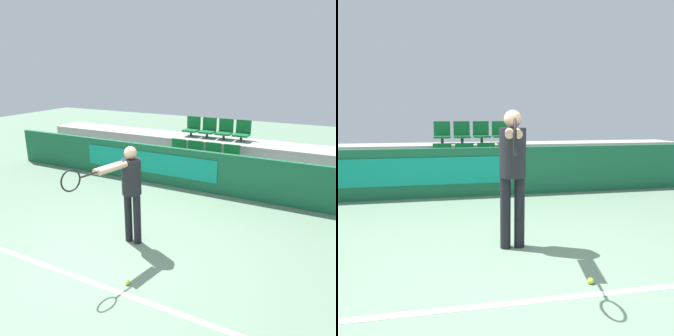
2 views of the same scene
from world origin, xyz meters
TOP-DOWN VIEW (x-y plane):
  - ground_plane at (0.00, 0.00)m, footprint 30.00×30.00m
  - court_baseline at (0.00, -0.45)m, footprint 5.68×0.08m
  - barrier_wall at (-0.03, 3.61)m, footprint 11.43×0.14m
  - bleacher_tier_front at (0.00, 4.21)m, footprint 11.03×1.04m
  - bleacher_tier_middle at (0.00, 5.26)m, footprint 11.03×1.04m
  - stadium_chair_0 at (-0.75, 4.34)m, footprint 0.42×0.43m
  - stadium_chair_1 at (-0.25, 4.34)m, footprint 0.42×0.43m
  - stadium_chair_2 at (0.25, 4.34)m, footprint 0.42×0.43m
  - stadium_chair_3 at (0.75, 4.34)m, footprint 0.42×0.43m
  - stadium_chair_4 at (-0.75, 5.38)m, footprint 0.42×0.43m
  - stadium_chair_5 at (-0.25, 5.38)m, footprint 0.42×0.43m
  - stadium_chair_6 at (0.25, 5.38)m, footprint 0.42×0.43m
  - stadium_chair_7 at (0.75, 5.38)m, footprint 0.42×0.43m
  - tennis_player at (0.11, 0.73)m, footprint 0.42×1.47m
  - tennis_ball at (0.69, -0.25)m, footprint 0.07×0.07m

SIDE VIEW (x-z plane):
  - ground_plane at x=0.00m, z-range 0.00..0.00m
  - court_baseline at x=0.00m, z-range 0.00..0.01m
  - tennis_ball at x=0.69m, z-range 0.00..0.07m
  - bleacher_tier_front at x=0.00m, z-range 0.00..0.48m
  - bleacher_tier_middle at x=0.00m, z-range 0.00..0.96m
  - barrier_wall at x=-0.03m, z-range 0.00..1.01m
  - stadium_chair_0 at x=-0.75m, z-range 0.45..1.00m
  - stadium_chair_1 at x=-0.25m, z-range 0.45..1.00m
  - stadium_chair_2 at x=0.25m, z-range 0.45..1.00m
  - stadium_chair_3 at x=0.75m, z-range 0.45..1.00m
  - tennis_player at x=0.11m, z-range 0.21..1.92m
  - stadium_chair_4 at x=-0.75m, z-range 0.93..1.49m
  - stadium_chair_5 at x=-0.25m, z-range 0.93..1.49m
  - stadium_chair_6 at x=0.25m, z-range 0.93..1.49m
  - stadium_chair_7 at x=0.75m, z-range 0.93..1.49m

